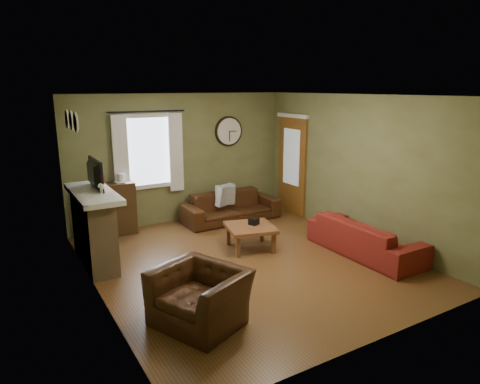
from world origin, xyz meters
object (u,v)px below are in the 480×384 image
sofa_red (365,237)px  coffee_table (250,237)px  sofa_brown (231,207)px  bookshelf (112,210)px  armchair (200,297)px

sofa_red → coffee_table: (-1.51, 1.17, -0.09)m
sofa_brown → coffee_table: bearing=-107.6°
sofa_brown → sofa_red: 2.93m
bookshelf → armchair: 3.64m
bookshelf → armchair: bearing=-88.8°
bookshelf → sofa_red: (3.36, -3.09, -0.20)m
coffee_table → sofa_brown: bearing=72.4°
armchair → bookshelf: bearing=157.6°
sofa_brown → sofa_red: bearing=-69.7°
sofa_red → armchair: size_ratio=2.00×
bookshelf → sofa_brown: size_ratio=0.49×
sofa_brown → coffee_table: sofa_brown is taller
sofa_brown → bookshelf: bearing=171.7°
sofa_brown → coffee_table: (-0.50, -1.58, -0.09)m
armchair → coffee_table: (1.77, 1.71, -0.12)m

